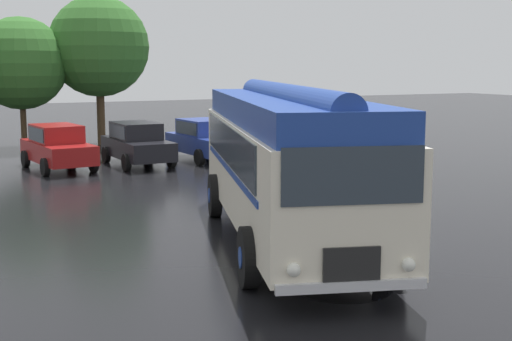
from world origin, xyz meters
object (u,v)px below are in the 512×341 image
vintage_bus (287,157)px  box_van (319,122)px  car_mid_left (137,143)px  car_mid_right (204,139)px  car_far_right (262,137)px  car_near_left (58,147)px

vintage_bus → box_van: bearing=56.0°
vintage_bus → car_mid_left: bearing=87.1°
car_mid_right → box_van: bearing=-1.5°
car_mid_right → car_far_right: size_ratio=1.02×
car_far_right → car_near_left: bearing=179.0°
vintage_bus → box_van: (8.93, 13.22, -0.53)m
vintage_bus → car_mid_left: vintage_bus is taller
car_near_left → car_mid_right: same height
car_mid_left → car_mid_right: (2.90, 0.20, 0.00)m
vintage_bus → car_near_left: bearing=99.8°
box_van → car_mid_right: bearing=178.5°
car_near_left → car_mid_left: size_ratio=1.03×
car_mid_right → car_far_right: same height
car_far_right → car_mid_left: bearing=-179.0°
box_van → car_far_right: bearing=179.3°
vintage_bus → car_far_right: bearing=65.1°
car_mid_right → box_van: 5.39m
car_mid_right → box_van: box_van is taller
car_near_left → car_mid_right: bearing=-0.4°
car_near_left → car_mid_left: same height
car_near_left → car_mid_left: (2.99, -0.24, 0.00)m
car_mid_right → car_far_right: (2.59, -0.10, 0.00)m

